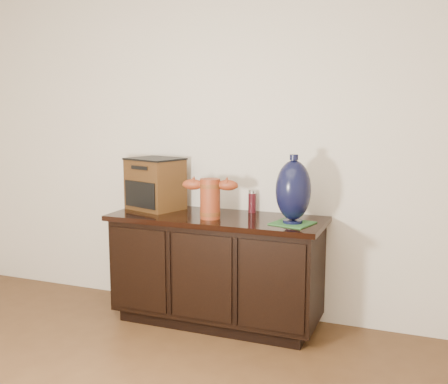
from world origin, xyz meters
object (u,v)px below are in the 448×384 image
at_px(terracotta_vessel, 210,196).
at_px(lamp_base, 293,191).
at_px(tv_radio, 155,184).
at_px(spray_can, 252,201).
at_px(sideboard, 217,269).

xyz_separation_m(terracotta_vessel, lamp_base, (0.55, 0.04, 0.06)).
height_order(tv_radio, spray_can, tv_radio).
relative_size(tv_radio, lamp_base, 1.03).
bearing_deg(spray_can, tv_radio, -169.48).
height_order(sideboard, tv_radio, tv_radio).
relative_size(lamp_base, spray_can, 2.73).
xyz_separation_m(sideboard, terracotta_vessel, (-0.01, -0.09, 0.52)).
height_order(lamp_base, spray_can, lamp_base).
distance_m(terracotta_vessel, spray_can, 0.36).
distance_m(sideboard, terracotta_vessel, 0.53).
relative_size(sideboard, terracotta_vessel, 3.88).
relative_size(terracotta_vessel, lamp_base, 0.87).
relative_size(sideboard, tv_radio, 3.29).
height_order(sideboard, terracotta_vessel, terracotta_vessel).
bearing_deg(lamp_base, tv_radio, 172.92).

